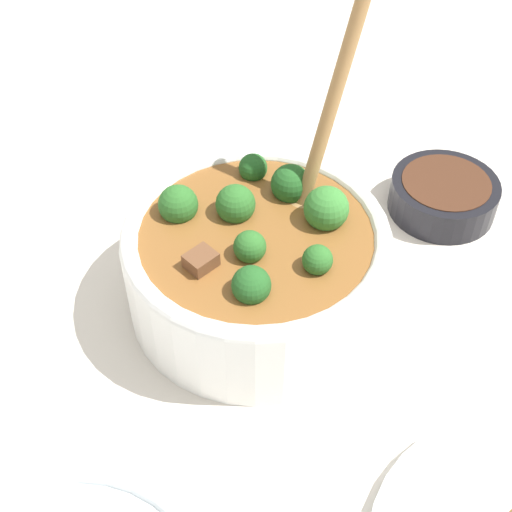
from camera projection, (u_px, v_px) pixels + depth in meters
name	position (u px, v px, depth m)	size (l,w,h in m)	color
ground_plane	(256.00, 300.00, 0.65)	(4.00, 4.00, 0.00)	silver
stew_bowl	(257.00, 259.00, 0.61)	(0.23, 0.23, 0.28)	white
condiment_bowl	(444.00, 194.00, 0.72)	(0.11, 0.11, 0.04)	black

